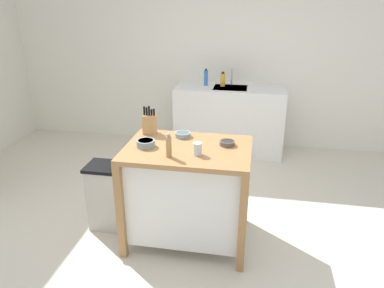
# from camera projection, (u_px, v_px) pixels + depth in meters

# --- Properties ---
(ground_plane) EXTENTS (6.99, 6.99, 0.00)m
(ground_plane) POSITION_uv_depth(u_px,v_px,m) (183.00, 239.00, 3.27)
(ground_plane) COLOR beige
(ground_plane) RESTS_ON ground
(wall_back) EXTENTS (5.99, 0.10, 2.60)m
(wall_back) POSITION_uv_depth(u_px,v_px,m) (218.00, 53.00, 5.04)
(wall_back) COLOR silver
(wall_back) RESTS_ON ground
(kitchen_island) EXTENTS (1.03, 0.73, 0.89)m
(kitchen_island) POSITION_uv_depth(u_px,v_px,m) (188.00, 189.00, 3.10)
(kitchen_island) COLOR #9E7042
(kitchen_island) RESTS_ON ground
(knife_block) EXTENTS (0.11, 0.09, 0.25)m
(knife_block) POSITION_uv_depth(u_px,v_px,m) (150.00, 123.00, 3.23)
(knife_block) COLOR tan
(knife_block) RESTS_ON kitchen_island
(bowl_stoneware_deep) EXTENTS (0.15, 0.15, 0.06)m
(bowl_stoneware_deep) POSITION_uv_depth(u_px,v_px,m) (146.00, 143.00, 2.96)
(bowl_stoneware_deep) COLOR gray
(bowl_stoneware_deep) RESTS_ON kitchen_island
(bowl_ceramic_wide) EXTENTS (0.14, 0.14, 0.04)m
(bowl_ceramic_wide) POSITION_uv_depth(u_px,v_px,m) (183.00, 134.00, 3.18)
(bowl_ceramic_wide) COLOR gray
(bowl_ceramic_wide) RESTS_ON kitchen_island
(bowl_ceramic_small) EXTENTS (0.13, 0.13, 0.04)m
(bowl_ceramic_small) POSITION_uv_depth(u_px,v_px,m) (227.00, 143.00, 2.99)
(bowl_ceramic_small) COLOR #564C47
(bowl_ceramic_small) RESTS_ON kitchen_island
(drinking_cup) EXTENTS (0.07, 0.07, 0.10)m
(drinking_cup) POSITION_uv_depth(u_px,v_px,m) (197.00, 149.00, 2.80)
(drinking_cup) COLOR silver
(drinking_cup) RESTS_ON kitchen_island
(pepper_grinder) EXTENTS (0.04, 0.04, 0.19)m
(pepper_grinder) POSITION_uv_depth(u_px,v_px,m) (169.00, 146.00, 2.75)
(pepper_grinder) COLOR #AD7F4C
(pepper_grinder) RESTS_ON kitchen_island
(trash_bin) EXTENTS (0.36, 0.28, 0.63)m
(trash_bin) POSITION_uv_depth(u_px,v_px,m) (109.00, 196.00, 3.35)
(trash_bin) COLOR #B7B2A8
(trash_bin) RESTS_ON ground
(sink_counter) EXTENTS (1.45, 0.60, 0.91)m
(sink_counter) POSITION_uv_depth(u_px,v_px,m) (229.00, 119.00, 5.00)
(sink_counter) COLOR silver
(sink_counter) RESTS_ON ground
(sink_faucet) EXTENTS (0.02, 0.02, 0.22)m
(sink_faucet) POSITION_uv_depth(u_px,v_px,m) (232.00, 77.00, 4.92)
(sink_faucet) COLOR #B7BCC1
(sink_faucet) RESTS_ON sink_counter
(bottle_spray_cleaner) EXTENTS (0.05, 0.05, 0.22)m
(bottle_spray_cleaner) POSITION_uv_depth(u_px,v_px,m) (206.00, 78.00, 4.88)
(bottle_spray_cleaner) COLOR blue
(bottle_spray_cleaner) RESTS_ON sink_counter
(bottle_dish_soap) EXTENTS (0.06, 0.06, 0.19)m
(bottle_dish_soap) POSITION_uv_depth(u_px,v_px,m) (223.00, 80.00, 4.85)
(bottle_dish_soap) COLOR yellow
(bottle_dish_soap) RESTS_ON sink_counter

